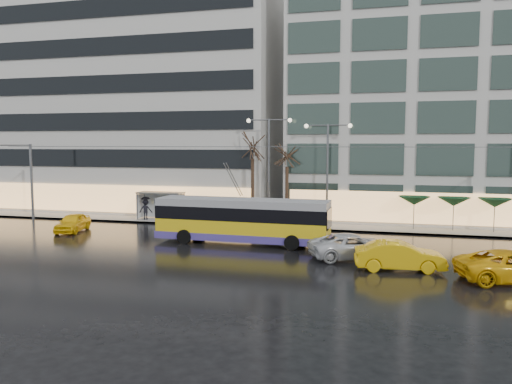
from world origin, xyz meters
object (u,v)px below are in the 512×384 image
(taxi_a, at_px, (73,223))
(bus_shelter, at_px, (158,199))
(trolleybus, at_px, (242,222))
(street_lamp_near, at_px, (269,156))

(taxi_a, bearing_deg, bus_shelter, 46.85)
(bus_shelter, relative_size, taxi_a, 0.98)
(trolleybus, xyz_separation_m, taxi_a, (-14.49, 1.23, -0.82))
(bus_shelter, relative_size, street_lamp_near, 0.47)
(bus_shelter, xyz_separation_m, taxi_a, (-4.15, -6.93, -1.23))
(street_lamp_near, bearing_deg, trolleybus, -90.32)
(trolleybus, relative_size, street_lamp_near, 1.37)
(trolleybus, xyz_separation_m, street_lamp_near, (0.05, 8.27, 4.44))
(trolleybus, distance_m, taxi_a, 14.56)
(bus_shelter, bearing_deg, street_lamp_near, 0.63)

